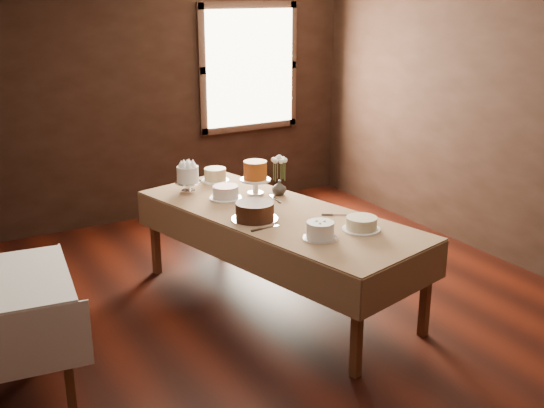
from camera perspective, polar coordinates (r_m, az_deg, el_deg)
The scene contains 19 objects.
floor at distance 5.10m, azimuth 1.15°, elevation -10.82°, with size 5.00×6.00×0.01m, color black.
wall_back at distance 7.26m, azimuth -11.33°, elevation 9.40°, with size 5.00×0.02×2.80m, color black.
wall_right at distance 6.23m, azimuth 21.44°, elevation 7.07°, with size 0.02×6.00×2.80m, color black.
window at distance 7.70m, azimuth -1.93°, elevation 11.73°, with size 1.10×0.05×1.30m, color #FFEABF.
display_table at distance 5.24m, azimuth 0.45°, elevation -1.35°, with size 1.53×2.66×0.77m.
cake_meringue at distance 5.77m, azimuth -7.30°, elevation 2.08°, with size 0.26×0.26×0.24m.
cake_speckled at distance 6.09m, azimuth -4.95°, elevation 2.51°, with size 0.26×0.26×0.12m.
cake_lattice at distance 5.57m, azimuth -4.05°, elevation 0.93°, with size 0.30×0.30×0.10m.
cake_caramel at distance 5.65m, azimuth -1.45°, elevation 2.12°, with size 0.28×0.28×0.31m.
cake_chocolate at distance 5.05m, azimuth -1.50°, elevation -0.66°, with size 0.39×0.39×0.14m.
cake_swirl at distance 4.67m, azimuth 4.20°, elevation -2.36°, with size 0.25×0.25×0.13m.
cake_cream at distance 4.88m, azimuth 7.76°, elevation -1.74°, with size 0.28×0.28×0.10m.
cake_server_a at distance 5.03m, azimuth 3.73°, elevation -1.51°, with size 0.24×0.03×0.01m, color silver.
cake_server_b at distance 5.19m, azimuth 6.13°, elevation -0.96°, with size 0.24×0.03×0.01m, color silver.
cake_server_c at distance 5.40m, azimuth -2.02°, elevation -0.10°, with size 0.24×0.03×0.01m, color silver.
cake_server_d at distance 5.59m, azimuth 0.14°, elevation 0.58°, with size 0.24×0.03×0.01m, color silver.
cake_server_e at distance 4.90m, azimuth -0.16°, elevation -2.02°, with size 0.24×0.03×0.01m, color silver.
flower_vase at distance 5.65m, azimuth 0.62°, elevation 1.43°, with size 0.12×0.12×0.13m, color #2D2823.
flower_bouquet at distance 5.60m, azimuth 0.63°, elevation 3.24°, with size 0.14×0.14×0.20m, color white, non-canonical shape.
Camera 1 is at (-2.33, -3.80, 2.48)m, focal length 43.43 mm.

